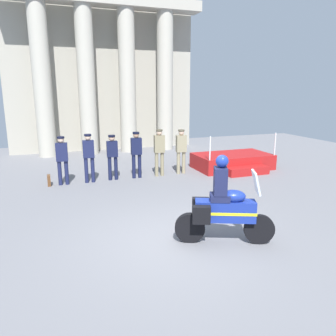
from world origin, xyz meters
The scene contains 11 objects.
ground_plane centered at (0.00, 0.00, 0.00)m, with size 28.00×28.00×0.00m, color slate.
colonnade_backdrop centered at (0.46, 11.17, 4.06)m, with size 9.65×1.69×7.66m.
reviewing_stand centered at (4.54, 5.34, 0.29)m, with size 3.05×2.25×1.50m.
officer_in_row_0 centered at (-2.11, 5.27, 0.98)m, with size 0.40×0.25×1.66m.
officer_in_row_1 centered at (-1.24, 5.27, 1.00)m, with size 0.40×0.25×1.70m.
officer_in_row_2 centered at (-0.41, 5.33, 0.96)m, with size 0.40×0.25×1.62m.
officer_in_row_3 centered at (0.46, 5.30, 1.00)m, with size 0.40×0.25×1.69m.
officer_in_row_4 centered at (1.33, 5.27, 1.03)m, with size 0.40×0.25×1.75m.
officer_in_row_5 centered at (2.23, 5.33, 1.00)m, with size 0.40×0.25×1.70m.
motorcycle_with_rider centered at (0.77, -0.47, 0.79)m, with size 1.97×1.05×1.90m.
briefcase_on_ground centered at (-2.59, 5.33, 0.18)m, with size 0.10×0.32×0.36m, color brown.
Camera 1 is at (-2.52, -6.20, 3.18)m, focal length 35.53 mm.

